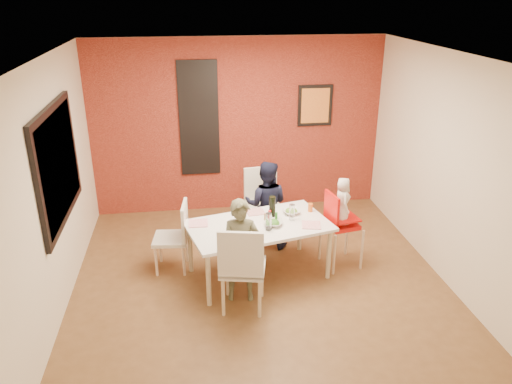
{
  "coord_description": "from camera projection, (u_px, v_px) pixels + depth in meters",
  "views": [
    {
      "loc": [
        -0.79,
        -5.24,
        3.37
      ],
      "look_at": [
        0.0,
        0.3,
        1.05
      ],
      "focal_mm": 35.0,
      "sensor_mm": 36.0,
      "label": 1
    }
  ],
  "objects": [
    {
      "name": "plate_near_right",
      "position": [
        311.0,
        225.0,
        5.99
      ],
      "size": [
        0.26,
        0.26,
        0.01
      ],
      "primitive_type": "cube",
      "rotation": [
        0.0,
        0.0,
        -0.21
      ],
      "color": "white",
      "rests_on": "dining_table"
    },
    {
      "name": "art_print_canvas",
      "position": [
        315.0,
        106.0,
        7.72
      ],
      "size": [
        0.44,
        0.01,
        0.54
      ],
      "primitive_type": "cube",
      "color": "orange",
      "rests_on": "wall_back"
    },
    {
      "name": "condiment_green",
      "position": [
        276.0,
        217.0,
        6.06
      ],
      "size": [
        0.03,
        0.03,
        0.13
      ],
      "primitive_type": "cylinder",
      "color": "#2E7D29",
      "rests_on": "dining_table"
    },
    {
      "name": "wine_bottle",
      "position": [
        272.0,
        208.0,
        6.1
      ],
      "size": [
        0.08,
        0.08,
        0.3
      ],
      "primitive_type": "cylinder",
      "color": "black",
      "rests_on": "dining_table"
    },
    {
      "name": "art_print_frame",
      "position": [
        315.0,
        105.0,
        7.73
      ],
      "size": [
        0.54,
        0.03,
        0.64
      ],
      "primitive_type": "cube",
      "color": "black",
      "rests_on": "wall_back"
    },
    {
      "name": "toddler",
      "position": [
        342.0,
        201.0,
        6.19
      ],
      "size": [
        0.19,
        0.3,
        0.6
      ],
      "primitive_type": "imported",
      "rotation": [
        0.0,
        0.0,
        1.57
      ],
      "color": "silver",
      "rests_on": "high_chair"
    },
    {
      "name": "dining_table",
      "position": [
        259.0,
        229.0,
        6.05
      ],
      "size": [
        1.86,
        1.31,
        0.7
      ],
      "rotation": [
        0.0,
        0.0,
        0.24
      ],
      "color": "white",
      "rests_on": "ground"
    },
    {
      "name": "chair_far",
      "position": [
        263.0,
        200.0,
        7.03
      ],
      "size": [
        0.52,
        0.52,
        1.03
      ],
      "rotation": [
        0.0,
        0.0,
        0.11
      ],
      "color": "silver",
      "rests_on": "ground"
    },
    {
      "name": "glassblock_surround",
      "position": [
        199.0,
        119.0,
        7.55
      ],
      "size": [
        0.6,
        0.03,
        1.76
      ],
      "primitive_type": "cube",
      "color": "black",
      "rests_on": "wall_back"
    },
    {
      "name": "ceiling",
      "position": [
        260.0,
        56.0,
        5.15
      ],
      "size": [
        4.5,
        4.5,
        0.02
      ],
      "primitive_type": "cube",
      "color": "white",
      "rests_on": "wall_back"
    },
    {
      "name": "wine_glass_a",
      "position": [
        269.0,
        222.0,
        5.85
      ],
      "size": [
        0.08,
        0.08,
        0.21
      ],
      "primitive_type": "cylinder",
      "color": "silver",
      "rests_on": "dining_table"
    },
    {
      "name": "wall_left",
      "position": [
        54.0,
        188.0,
        5.37
      ],
      "size": [
        0.02,
        4.5,
        2.7
      ],
      "primitive_type": "cube",
      "color": "beige",
      "rests_on": "ground"
    },
    {
      "name": "picture_window_frame",
      "position": [
        58.0,
        164.0,
        5.48
      ],
      "size": [
        0.05,
        1.7,
        1.3
      ],
      "primitive_type": "cube",
      "color": "black",
      "rests_on": "wall_left"
    },
    {
      "name": "wall_front",
      "position": [
        306.0,
        287.0,
        3.61
      ],
      "size": [
        4.5,
        0.02,
        2.7
      ],
      "primitive_type": "cube",
      "color": "beige",
      "rests_on": "ground"
    },
    {
      "name": "salad_bowl_b",
      "position": [
        291.0,
        211.0,
        6.31
      ],
      "size": [
        0.23,
        0.23,
        0.05
      ],
      "primitive_type": "imported",
      "rotation": [
        0.0,
        0.0,
        0.03
      ],
      "color": "white",
      "rests_on": "dining_table"
    },
    {
      "name": "ground",
      "position": [
        259.0,
        279.0,
        6.19
      ],
      "size": [
        4.5,
        4.5,
        0.0
      ],
      "primitive_type": "plane",
      "color": "brown",
      "rests_on": "ground"
    },
    {
      "name": "picture_window_pane",
      "position": [
        59.0,
        164.0,
        5.49
      ],
      "size": [
        0.02,
        1.55,
        1.15
      ],
      "primitive_type": "cube",
      "color": "black",
      "rests_on": "wall_left"
    },
    {
      "name": "condiment_red",
      "position": [
        270.0,
        216.0,
        6.08
      ],
      "size": [
        0.04,
        0.04,
        0.14
      ],
      "primitive_type": "cylinder",
      "color": "red",
      "rests_on": "dining_table"
    },
    {
      "name": "child_near",
      "position": [
        241.0,
        251.0,
        5.59
      ],
      "size": [
        0.48,
        0.34,
        1.23
      ],
      "primitive_type": "imported",
      "rotation": [
        0.0,
        0.0,
        -0.11
      ],
      "color": "#52513A",
      "rests_on": "ground"
    },
    {
      "name": "high_chair",
      "position": [
        339.0,
        222.0,
        6.29
      ],
      "size": [
        0.5,
        0.5,
        1.01
      ],
      "rotation": [
        0.0,
        0.0,
        1.77
      ],
      "color": "red",
      "rests_on": "ground"
    },
    {
      "name": "plate_far_left",
      "position": [
        198.0,
        223.0,
        6.04
      ],
      "size": [
        0.23,
        0.23,
        0.01
      ],
      "primitive_type": "cube",
      "rotation": [
        0.0,
        0.0,
        -0.03
      ],
      "color": "white",
      "rests_on": "dining_table"
    },
    {
      "name": "wall_right",
      "position": [
        445.0,
        168.0,
        5.96
      ],
      "size": [
        0.02,
        4.5,
        2.7
      ],
      "primitive_type": "cube",
      "color": "beige",
      "rests_on": "ground"
    },
    {
      "name": "plate_near_left",
      "position": [
        237.0,
        241.0,
        5.62
      ],
      "size": [
        0.25,
        0.25,
        0.01
      ],
      "primitive_type": "cube",
      "rotation": [
        0.0,
        0.0,
        -0.09
      ],
      "color": "white",
      "rests_on": "dining_table"
    },
    {
      "name": "paper_towel_roll",
      "position": [
        241.0,
        219.0,
        5.87
      ],
      "size": [
        0.11,
        0.11,
        0.26
      ],
      "primitive_type": "cylinder",
      "color": "silver",
      "rests_on": "dining_table"
    },
    {
      "name": "salad_bowl_a",
      "position": [
        273.0,
        223.0,
        5.99
      ],
      "size": [
        0.28,
        0.28,
        0.05
      ],
      "primitive_type": "imported",
      "rotation": [
        0.0,
        0.0,
        -0.34
      ],
      "color": "silver",
      "rests_on": "dining_table"
    },
    {
      "name": "brick_accent_wall",
      "position": [
        238.0,
        127.0,
        7.71
      ],
      "size": [
        4.5,
        0.02,
        2.7
      ],
      "primitive_type": "cube",
      "color": "maroon",
      "rests_on": "ground"
    },
    {
      "name": "plate_far_mid",
      "position": [
        255.0,
        212.0,
        6.34
      ],
      "size": [
        0.24,
        0.24,
        0.01
      ],
      "primitive_type": "cube",
      "rotation": [
        0.0,
        0.0,
        0.12
      ],
      "color": "white",
      "rests_on": "dining_table"
    },
    {
      "name": "wine_glass_b",
      "position": [
        292.0,
        212.0,
        6.1
      ],
      "size": [
        0.07,
        0.07,
        0.2
      ],
      "primitive_type": "cylinder",
      "color": "white",
      "rests_on": "dining_table"
    },
    {
      "name": "glassblock_strip",
      "position": [
        199.0,
        119.0,
        7.56
      ],
      "size": [
        0.55,
        0.03,
        1.7
      ],
      "primitive_type": "cube",
      "color": "silver",
      "rests_on": "wall_back"
    },
    {
      "name": "child_far",
      "position": [
        266.0,
        204.0,
        6.78
      ],
      "size": [
        0.71,
        0.62,
        1.23
      ],
      "primitive_type": "imported",
      "rotation": [
        0.0,
        0.0,
        2.85
      ],
      "color": "black",
      "rests_on": "ground"
    },
    {
      "name": "sippy_cup",
      "position": [
        310.0,
        208.0,
        6.35
      ],
      "size": [
        0.06,
        0.06,
        0.11
      ],
      "primitive_type": "cylinder",
      "color": "#D25D17",
      "rests_on": "dining_table"
    },
    {
      "name": "wall_back",
      "position": [
        238.0,
        127.0,
        7.73
      ],
      "size": [
        4.5,
        0.02,
        2.7
      ],
      "primitive_type": "cube",
      "color": "beige",
      "rests_on": "ground"
    },
    {
      "name": "chair_left",
      "position": [
        177.0,
        233.0,
        6.24
      ],
      "size": [
        0.46,
        0.46,
        0.9
      ],
      "rotation": [
        0.0,
        0.0,
        4.6
      ],
      "color": "silver",
      "rests_on": "ground"
    },
    {
      "name": "chair_near",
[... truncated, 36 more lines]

